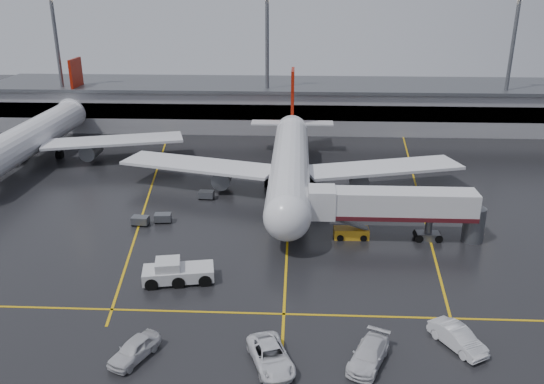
{
  "coord_description": "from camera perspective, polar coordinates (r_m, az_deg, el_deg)",
  "views": [
    {
      "loc": [
        0.95,
        -64.16,
        27.58
      ],
      "look_at": [
        -2.0,
        -2.0,
        4.0
      ],
      "focal_mm": 36.63,
      "sensor_mm": 36.0,
      "label": 1
    }
  ],
  "objects": [
    {
      "name": "terminal",
      "position": [
        114.49,
        2.21,
        9.01
      ],
      "size": [
        122.0,
        19.0,
        8.6
      ],
      "color": "gray",
      "rests_on": "ground"
    },
    {
      "name": "jet_bridge",
      "position": [
        63.73,
        12.39,
        -1.54
      ],
      "size": [
        19.9,
        3.4,
        6.05
      ],
      "color": "silver",
      "rests_on": "ground"
    },
    {
      "name": "apron_line_stop",
      "position": [
        50.38,
        1.22,
        -12.43
      ],
      "size": [
        60.0,
        0.25,
        0.02
      ],
      "primitive_type": "cube",
      "color": "gold",
      "rests_on": "ground"
    },
    {
      "name": "light_mast_left",
      "position": [
        116.42,
        -21.11,
        12.95
      ],
      "size": [
        3.0,
        1.2,
        25.45
      ],
      "color": "#595B60",
      "rests_on": "ground"
    },
    {
      "name": "service_van_b",
      "position": [
        45.02,
        9.91,
        -16.13
      ],
      "size": [
        4.26,
        5.9,
        1.59
      ],
      "primitive_type": "imported",
      "rotation": [
        0.0,
        0.0,
        -0.42
      ],
      "color": "silver",
      "rests_on": "ground"
    },
    {
      "name": "light_mast_mid",
      "position": [
        107.13,
        -0.5,
        13.72
      ],
      "size": [
        3.0,
        1.2,
        25.45
      ],
      "color": "#595B60",
      "rests_on": "ground"
    },
    {
      "name": "main_airliner",
      "position": [
        77.48,
        1.89,
        3.18
      ],
      "size": [
        48.8,
        45.6,
        14.1
      ],
      "color": "silver",
      "rests_on": "ground"
    },
    {
      "name": "apron_line_left",
      "position": [
        81.85,
        -12.28,
        0.57
      ],
      "size": [
        9.99,
        69.35,
        0.02
      ],
      "primitive_type": "cube",
      "rotation": [
        0.0,
        0.0,
        0.14
      ],
      "color": "gold",
      "rests_on": "ground"
    },
    {
      "name": "baggage_cart_c",
      "position": [
        75.73,
        -6.77,
        -0.25
      ],
      "size": [
        2.08,
        1.42,
        1.12
      ],
      "color": "#595B60",
      "rests_on": "ground"
    },
    {
      "name": "second_airliner",
      "position": [
        98.81,
        -23.25,
        5.37
      ],
      "size": [
        48.8,
        45.6,
        14.1
      ],
      "color": "silver",
      "rests_on": "ground"
    },
    {
      "name": "service_van_d",
      "position": [
        46.13,
        -13.97,
        -15.42
      ],
      "size": [
        3.78,
        5.14,
        1.63
      ],
      "primitive_type": "imported",
      "rotation": [
        0.0,
        0.0,
        -0.44
      ],
      "color": "silver",
      "rests_on": "ground"
    },
    {
      "name": "baggage_cart_a",
      "position": [
        69.2,
        -11.15,
        -2.59
      ],
      "size": [
        2.11,
        1.48,
        1.12
      ],
      "color": "#595B60",
      "rests_on": "ground"
    },
    {
      "name": "service_van_c",
      "position": [
        48.38,
        18.53,
        -14.01
      ],
      "size": [
        4.18,
        5.42,
        1.72
      ],
      "primitive_type": "imported",
      "rotation": [
        0.0,
        0.0,
        0.53
      ],
      "color": "silver",
      "rests_on": "ground"
    },
    {
      "name": "belt_loader",
      "position": [
        64.49,
        8.14,
        -4.18
      ],
      "size": [
        4.02,
        1.97,
        2.52
      ],
      "color": "orange",
      "rests_on": "ground"
    },
    {
      "name": "service_van_a",
      "position": [
        44.23,
        -0.12,
        -16.51
      ],
      "size": [
        4.41,
        6.33,
        1.61
      ],
      "primitive_type": "imported",
      "rotation": [
        0.0,
        0.0,
        0.33
      ],
      "color": "silver",
      "rests_on": "ground"
    },
    {
      "name": "ground",
      "position": [
        69.84,
        1.72,
        -2.52
      ],
      "size": [
        220.0,
        220.0,
        0.0
      ],
      "primitive_type": "plane",
      "color": "black",
      "rests_on": "ground"
    },
    {
      "name": "apron_line_right",
      "position": [
        80.94,
        14.71,
        0.13
      ],
      "size": [
        7.57,
        69.64,
        0.02
      ],
      "primitive_type": "cube",
      "rotation": [
        0.0,
        0.0,
        -0.1
      ],
      "color": "gold",
      "rests_on": "ground"
    },
    {
      "name": "light_mast_right",
      "position": [
        113.87,
        23.34,
        12.51
      ],
      "size": [
        3.0,
        1.2,
        25.45
      ],
      "color": "#595B60",
      "rests_on": "ground"
    },
    {
      "name": "apron_line_centre",
      "position": [
        69.84,
        1.72,
        -2.51
      ],
      "size": [
        0.25,
        90.0,
        0.02
      ],
      "primitive_type": "cube",
      "color": "gold",
      "rests_on": "ground"
    },
    {
      "name": "pushback_tractor",
      "position": [
        55.61,
        -9.8,
        -8.16
      ],
      "size": [
        7.24,
        4.04,
        2.45
      ],
      "color": "silver",
      "rests_on": "ground"
    },
    {
      "name": "baggage_cart_b",
      "position": [
        68.99,
        -13.38,
        -2.85
      ],
      "size": [
        2.1,
        1.46,
        1.12
      ],
      "color": "#595B60",
      "rests_on": "ground"
    }
  ]
}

